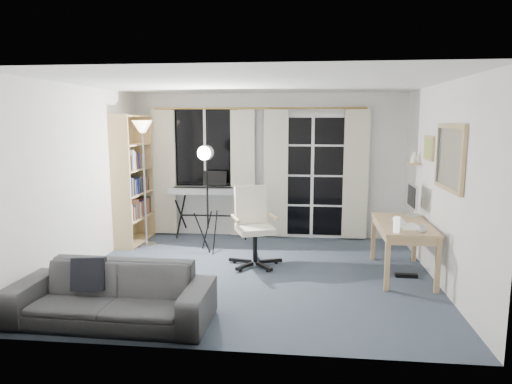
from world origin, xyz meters
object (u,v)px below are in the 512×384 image
monitor (413,197)px  office_chair (253,218)px  torchiere_lamp (143,146)px  mug (422,228)px  keyboard_piano (214,192)px  studio_light (206,165)px  bookshelf (130,183)px  sofa (111,285)px  desk (403,229)px

monitor → office_chair: bearing=-174.8°
torchiere_lamp → mug: bearing=-21.0°
keyboard_piano → studio_light: bearing=-87.6°
bookshelf → mug: bearing=-19.6°
sofa → monitor: bearing=34.6°
sofa → office_chair: bearing=61.4°
torchiere_lamp → bookshelf: bearing=152.9°
torchiere_lamp → sofa: 3.01m
bookshelf → studio_light: 1.43m
torchiere_lamp → desk: bearing=-14.5°
bookshelf → desk: bearing=-13.6°
studio_light → monitor: 2.91m
office_chair → desk: (1.95, -0.28, -0.04)m
torchiere_lamp → studio_light: torchiere_lamp is taller
desk → mug: mug is taller
studio_light → sofa: (-0.42, -2.42, -0.93)m
studio_light → sofa: 2.63m
desk → mug: (0.10, -0.50, 0.14)m
monitor → mug: bearing=-95.2°
bookshelf → mug: 4.42m
monitor → sofa: monitor is taller
studio_light → monitor: bearing=2.6°
desk → bookshelf: bearing=165.1°
studio_light → mug: 3.08m
studio_light → desk: bearing=-7.1°
torchiere_lamp → desk: (3.71, -0.96, -0.98)m
studio_light → desk: size_ratio=1.28×
office_chair → desk: size_ratio=0.84×
bookshelf → mug: bookshelf is taller
office_chair → monitor: 2.18m
studio_light → office_chair: (0.73, -0.41, -0.68)m
keyboard_piano → desk: bearing=-30.5°
bookshelf → monitor: bearing=-7.1°
torchiere_lamp → office_chair: 2.11m
studio_light → office_chair: 1.08m
office_chair → sofa: size_ratio=0.55×
desk → office_chair: bearing=172.5°
bookshelf → office_chair: bearing=-20.2°
torchiere_lamp → office_chair: bearing=-21.2°
keyboard_piano → mug: 3.48m
mug → sofa: 3.45m
keyboard_piano → office_chair: keyboard_piano is taller
studio_light → mug: studio_light is taller
bookshelf → desk: (4.01, -1.11, -0.38)m
torchiere_lamp → keyboard_piano: size_ratio=1.34×
bookshelf → monitor: bookshelf is taller
desk → monitor: 0.60m
monitor → studio_light: bearing=176.0°
keyboard_piano → sofa: bearing=-98.0°
desk → mug: size_ratio=11.44×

